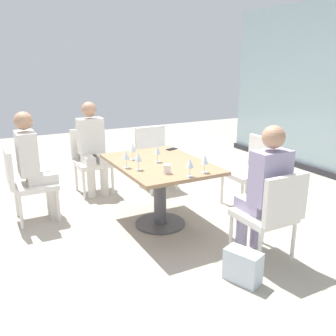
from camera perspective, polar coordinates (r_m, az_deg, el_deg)
The scene contains 19 objects.
ground_plane at distance 4.19m, azimuth -1.22°, elevation -8.75°, with size 12.00×12.00×0.00m, color #A89E8E.
dining_table_main at distance 3.98m, azimuth -1.27°, elevation -1.52°, with size 1.31×0.93×0.73m.
chair_far_right at distance 3.38m, azimuth 15.86°, elevation -6.56°, with size 0.50×0.46×0.87m.
chair_front_left at distance 4.39m, azimuth -21.43°, elevation -1.76°, with size 0.46×0.50×0.87m.
chair_side_end at distance 5.20m, azimuth -11.97°, elevation 1.75°, with size 0.50×0.46×0.87m.
chair_near_window at distance 4.70m, azimuth 12.96°, elevation 0.13°, with size 0.46×0.51×0.87m.
chair_far_left at distance 5.23m, azimuth -2.08°, elevation 2.19°, with size 0.50×0.46×0.87m.
person_far_right at distance 3.38m, azimuth 14.86°, elevation -2.77°, with size 0.39×0.34×1.26m.
person_front_left at distance 4.35m, azimuth -20.28°, elevation 0.98°, with size 0.34×0.39×1.26m.
person_side_end at distance 5.05m, azimuth -11.76°, elevation 3.71°, with size 0.39×0.34×1.26m.
wine_glass_0 at distance 3.54m, azimuth 5.76°, elevation 1.31°, with size 0.07×0.07×0.18m.
wine_glass_1 at distance 3.90m, azimuth -1.66°, elevation 2.80°, with size 0.07×0.07×0.18m.
wine_glass_2 at distance 4.02m, azimuth -5.54°, elevation 3.12°, with size 0.07×0.07×0.18m.
wine_glass_3 at distance 3.62m, azimuth -4.66°, elevation 1.69°, with size 0.07×0.07×0.18m.
wine_glass_4 at distance 3.71m, azimuth -6.58°, elevation 1.97°, with size 0.07×0.07×0.18m.
wine_glass_5 at distance 3.41m, azimuth 3.44°, elevation 0.76°, with size 0.07×0.07×0.18m.
coffee_cup at distance 3.52m, azimuth -0.16°, elevation -0.14°, with size 0.08×0.08×0.09m, color white.
cell_phone_on_table at distance 4.50m, azimuth 0.57°, elevation 2.98°, with size 0.07×0.14×0.01m, color black.
handbag_0 at distance 3.20m, azimuth 11.60°, elevation -14.81°, with size 0.30×0.16×0.28m, color silver.
Camera 1 is at (3.39, -1.70, 1.78)m, focal length 38.99 mm.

